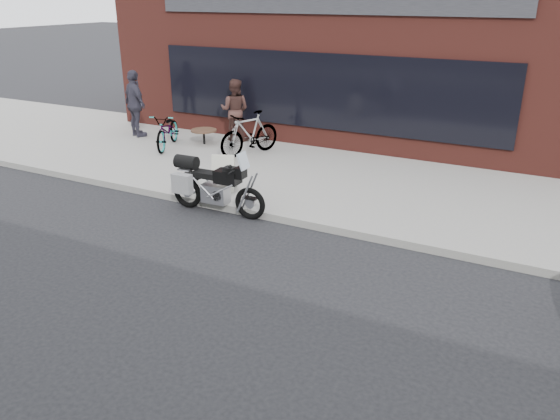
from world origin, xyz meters
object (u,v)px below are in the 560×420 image
motorcycle (211,185)px  bicycle_rear (249,134)px  sandwich_sign (224,172)px  cafe_patron_left (235,110)px  cafe_patron_right (135,104)px  cafe_table (204,131)px  bicycle_front (168,130)px

motorcycle → bicycle_rear: motorcycle is taller
sandwich_sign → cafe_patron_left: size_ratio=0.45×
motorcycle → sandwich_sign: 0.97m
bicycle_rear → cafe_patron_right: 4.01m
cafe_table → cafe_patron_left: cafe_patron_left is taller
bicycle_rear → cafe_patron_left: cafe_patron_left is taller
motorcycle → cafe_patron_left: 5.30m
motorcycle → sandwich_sign: bearing=105.9°
motorcycle → cafe_table: size_ratio=2.94×
sandwich_sign → cafe_patron_right: cafe_patron_right is taller
cafe_patron_left → cafe_patron_right: size_ratio=0.90×
motorcycle → bicycle_front: size_ratio=1.16×
cafe_patron_left → cafe_patron_right: cafe_patron_right is taller
cafe_patron_right → bicycle_front: bearing=-176.0°
cafe_patron_left → cafe_patron_right: (-2.83, -0.98, 0.09)m
cafe_table → cafe_patron_right: size_ratio=0.37×
bicycle_front → cafe_table: bearing=27.3°
cafe_patron_left → bicycle_rear: bearing=120.0°
sandwich_sign → bicycle_rear: bearing=87.8°
motorcycle → sandwich_sign: motorcycle is taller
sandwich_sign → cafe_table: (-2.61, 2.99, -0.01)m
motorcycle → cafe_table: bearing=124.7°
cafe_patron_left → cafe_patron_right: 2.99m
bicycle_front → sandwich_sign: bearing=-56.3°
cafe_table → sandwich_sign: bearing=-48.9°
sandwich_sign → bicycle_front: bearing=124.7°
bicycle_rear → cafe_patron_right: cafe_patron_right is taller
cafe_table → cafe_patron_left: size_ratio=0.41×
bicycle_front → cafe_patron_right: cafe_patron_right is taller
sandwich_sign → cafe_table: bearing=110.1°
motorcycle → bicycle_front: motorcycle is taller
bicycle_front → cafe_patron_left: bearing=30.5°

